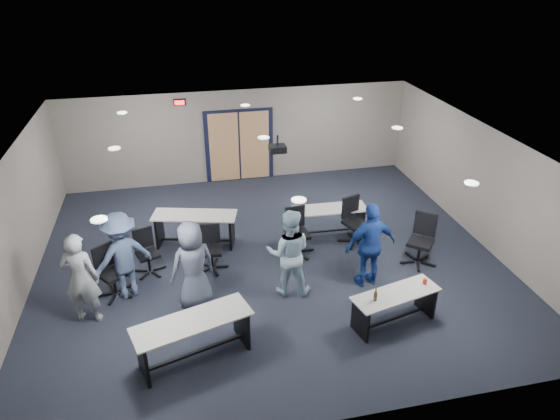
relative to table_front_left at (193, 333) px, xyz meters
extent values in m
plane|color=black|center=(1.82, 2.76, -0.54)|extent=(10.00, 10.00, 0.00)
cube|color=gray|center=(1.82, 7.26, 0.81)|extent=(10.00, 0.04, 2.70)
cube|color=gray|center=(1.82, -1.74, 0.81)|extent=(10.00, 0.04, 2.70)
cube|color=gray|center=(-3.18, 2.76, 0.81)|extent=(0.04, 9.00, 2.70)
cube|color=gray|center=(6.82, 2.76, 0.81)|extent=(0.04, 9.00, 2.70)
cube|color=silver|center=(1.82, 2.76, 2.16)|extent=(10.00, 9.00, 0.04)
cube|color=black|center=(1.82, 7.23, 0.51)|extent=(2.00, 0.06, 2.20)
cube|color=tan|center=(1.37, 7.21, 0.51)|extent=(0.85, 0.04, 2.05)
cube|color=tan|center=(2.27, 7.21, 0.51)|extent=(0.85, 0.04, 2.05)
cube|color=black|center=(0.22, 7.21, 1.91)|extent=(0.32, 0.05, 0.18)
cube|color=#FF0C0C|center=(0.22, 7.18, 1.91)|extent=(0.26, 0.02, 0.12)
cylinder|color=black|center=(2.12, 3.26, 2.04)|extent=(0.04, 0.04, 0.24)
cube|color=black|center=(2.12, 3.26, 1.86)|extent=(0.35, 0.30, 0.14)
cylinder|color=black|center=(2.12, 3.11, 1.86)|extent=(0.08, 0.03, 0.08)
cube|color=beige|center=(0.00, 0.00, 0.24)|extent=(2.06, 1.19, 0.03)
cube|color=black|center=(-0.83, -0.25, -0.16)|extent=(0.22, 0.59, 0.76)
cube|color=black|center=(0.83, 0.25, -0.16)|extent=(0.22, 0.59, 0.76)
cube|color=black|center=(0.00, 0.00, -0.43)|extent=(1.68, 0.55, 0.04)
cube|color=beige|center=(3.63, 0.12, 0.12)|extent=(1.75, 0.93, 0.03)
cube|color=black|center=(2.91, -0.06, -0.22)|extent=(0.16, 0.51, 0.65)
cube|color=black|center=(4.35, 0.29, -0.22)|extent=(0.16, 0.51, 0.65)
cube|color=black|center=(3.63, 0.12, -0.45)|extent=(1.45, 0.39, 0.04)
cylinder|color=#BC3519|center=(4.26, 0.27, 0.19)|extent=(0.07, 0.07, 0.11)
cube|color=beige|center=(0.27, 3.73, 0.22)|extent=(2.01, 1.10, 0.03)
cube|color=black|center=(-0.55, 3.94, -0.17)|extent=(0.20, 0.58, 0.74)
cube|color=black|center=(1.09, 3.51, -0.17)|extent=(0.20, 0.58, 0.74)
cube|color=black|center=(0.27, 3.73, -0.44)|extent=(1.66, 0.48, 0.04)
cube|color=beige|center=(3.44, 3.49, 0.16)|extent=(1.78, 0.65, 0.03)
cube|color=black|center=(2.66, 3.52, -0.20)|extent=(0.07, 0.54, 0.68)
cube|color=black|center=(4.22, 3.46, -0.20)|extent=(0.07, 0.54, 0.68)
cube|color=black|center=(3.44, 3.49, -0.44)|extent=(1.56, 0.10, 0.04)
imported|color=#979DA5|center=(-1.88, 1.44, 0.37)|extent=(0.75, 0.58, 1.83)
imported|color=#515B6F|center=(0.11, 1.44, 0.36)|extent=(1.03, 0.85, 1.81)
imported|color=#A7C9DD|center=(1.96, 1.47, 0.37)|extent=(1.02, 0.88, 1.83)
imported|color=navy|center=(3.62, 1.40, 0.37)|extent=(1.11, 0.55, 1.83)
imported|color=#45577C|center=(-1.20, 2.06, 0.37)|extent=(1.36, 1.15, 1.83)
camera|label=1|loc=(0.04, -6.51, 5.60)|focal=32.00mm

